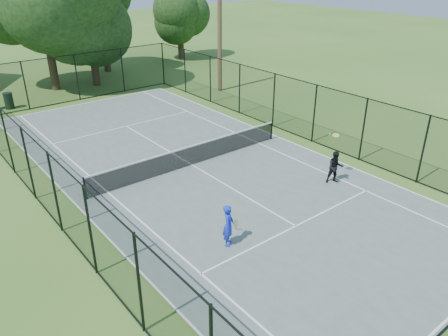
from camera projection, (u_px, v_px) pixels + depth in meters
ground at (192, 166)px, 19.86m from camera, size 120.00×120.00×0.00m
tennis_court at (192, 165)px, 19.84m from camera, size 11.00×24.00×0.06m
tennis_net at (192, 154)px, 19.60m from camera, size 10.08×0.08×0.95m
fence at (191, 135)px, 19.20m from camera, size 13.10×26.10×3.00m
tree_near_mid at (89, 20)px, 30.35m from camera, size 5.71×5.71×7.46m
tree_near_right at (100, 4)px, 33.96m from camera, size 5.95×5.95×8.21m
tree_far_right at (180, 16)px, 39.27m from camera, size 4.57×4.57×6.04m
trash_bin_right at (9, 101)px, 27.12m from camera, size 0.58×0.58×1.01m
utility_pole at (220, 34)px, 29.33m from camera, size 1.40×0.30×7.69m
player_blue at (229, 225)px, 14.07m from camera, size 0.90×0.62×1.46m
player_black at (335, 167)px, 17.99m from camera, size 0.85×1.13×2.02m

